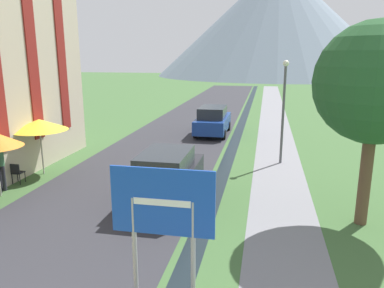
# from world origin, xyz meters

# --- Properties ---
(ground_plane) EXTENTS (160.00, 160.00, 0.00)m
(ground_plane) POSITION_xyz_m (0.00, 20.00, 0.00)
(ground_plane) COLOR #3D6033
(road) EXTENTS (6.40, 60.00, 0.01)m
(road) POSITION_xyz_m (-2.50, 30.00, 0.00)
(road) COLOR #2D2D33
(road) RESTS_ON ground_plane
(footpath) EXTENTS (2.20, 60.00, 0.01)m
(footpath) POSITION_xyz_m (3.60, 30.00, 0.00)
(footpath) COLOR slate
(footpath) RESTS_ON ground_plane
(drainage_channel) EXTENTS (0.60, 60.00, 0.00)m
(drainage_channel) POSITION_xyz_m (1.20, 30.00, 0.00)
(drainage_channel) COLOR black
(drainage_channel) RESTS_ON ground_plane
(mountain_distant) EXTENTS (57.21, 57.21, 26.15)m
(mountain_distant) POSITION_xyz_m (4.70, 93.46, 13.08)
(mountain_distant) COLOR slate
(mountain_distant) RESTS_ON ground_plane
(road_sign) EXTENTS (2.15, 0.11, 2.90)m
(road_sign) POSITION_xyz_m (0.96, 4.11, 1.95)
(road_sign) COLOR #9E9EA3
(road_sign) RESTS_ON ground_plane
(parked_car_near) EXTENTS (1.97, 4.53, 1.82)m
(parked_car_near) POSITION_xyz_m (-0.40, 9.47, 0.91)
(parked_car_near) COLOR black
(parked_car_near) RESTS_ON ground_plane
(parked_car_far) EXTENTS (1.99, 4.57, 1.82)m
(parked_car_far) POSITION_xyz_m (-0.40, 21.03, 0.91)
(parked_car_far) COLOR navy
(parked_car_far) RESTS_ON ground_plane
(cafe_chair_far_right) EXTENTS (0.40, 0.40, 0.85)m
(cafe_chair_far_right) POSITION_xyz_m (-6.75, 9.98, 0.51)
(cafe_chair_far_right) COLOR black
(cafe_chair_far_right) RESTS_ON ground_plane
(cafe_umbrella_rear_yellow) EXTENTS (2.36, 2.36, 2.41)m
(cafe_umbrella_rear_yellow) POSITION_xyz_m (-6.48, 11.38, 2.17)
(cafe_umbrella_rear_yellow) COLOR #B7B2A8
(cafe_umbrella_rear_yellow) RESTS_ON ground_plane
(person_standing_terrace) EXTENTS (0.32, 0.32, 1.84)m
(person_standing_terrace) POSITION_xyz_m (-6.83, 9.20, 1.08)
(person_standing_terrace) COLOR #282833
(person_standing_terrace) RESTS_ON ground_plane
(streetlamp) EXTENTS (0.28, 0.28, 4.82)m
(streetlamp) POSITION_xyz_m (3.72, 15.09, 2.88)
(streetlamp) COLOR #515156
(streetlamp) RESTS_ON ground_plane
(tree_by_path) EXTENTS (3.51, 3.51, 6.06)m
(tree_by_path) POSITION_xyz_m (5.94, 8.81, 4.28)
(tree_by_path) COLOR brown
(tree_by_path) RESTS_ON ground_plane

